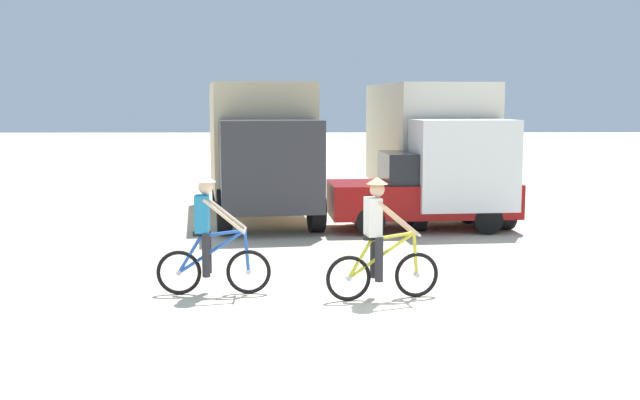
{
  "coord_description": "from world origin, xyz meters",
  "views": [
    {
      "loc": [
        -0.41,
        -10.53,
        2.93
      ],
      "look_at": [
        -0.21,
        3.63,
        1.1
      ],
      "focal_mm": 43.49,
      "sensor_mm": 36.0,
      "label": 1
    }
  ],
  "objects_px": {
    "sedan_parked": "(424,191)",
    "cyclist_cowboy_hat": "(379,243)",
    "box_truck_tan_camper": "(260,142)",
    "cyclist_orange_shirt": "(209,239)",
    "box_truck_cream_rv": "(432,141)"
  },
  "relations": [
    {
      "from": "sedan_parked",
      "to": "cyclist_cowboy_hat",
      "type": "distance_m",
      "value": 6.45
    },
    {
      "from": "cyclist_orange_shirt",
      "to": "sedan_parked",
      "type": "bearing_deg",
      "value": 55.18
    },
    {
      "from": "box_truck_tan_camper",
      "to": "cyclist_orange_shirt",
      "type": "distance_m",
      "value": 8.23
    },
    {
      "from": "box_truck_cream_rv",
      "to": "cyclist_orange_shirt",
      "type": "distance_m",
      "value": 9.8
    },
    {
      "from": "sedan_parked",
      "to": "box_truck_tan_camper",
      "type": "bearing_deg",
      "value": 149.76
    },
    {
      "from": "box_truck_cream_rv",
      "to": "box_truck_tan_camper",
      "type": "bearing_deg",
      "value": -175.13
    },
    {
      "from": "box_truck_cream_rv",
      "to": "sedan_parked",
      "type": "relative_size",
      "value": 1.61
    },
    {
      "from": "box_truck_tan_camper",
      "to": "cyclist_orange_shirt",
      "type": "xyz_separation_m",
      "value": [
        -0.26,
        -8.16,
        -1.03
      ]
    },
    {
      "from": "box_truck_tan_camper",
      "to": "box_truck_cream_rv",
      "type": "relative_size",
      "value": 1.01
    },
    {
      "from": "box_truck_tan_camper",
      "to": "cyclist_cowboy_hat",
      "type": "bearing_deg",
      "value": -75.03
    },
    {
      "from": "box_truck_cream_rv",
      "to": "cyclist_cowboy_hat",
      "type": "distance_m",
      "value": 9.19
    },
    {
      "from": "cyclist_cowboy_hat",
      "to": "cyclist_orange_shirt",
      "type": "bearing_deg",
      "value": 172.43
    },
    {
      "from": "box_truck_tan_camper",
      "to": "sedan_parked",
      "type": "height_order",
      "value": "box_truck_tan_camper"
    },
    {
      "from": "cyclist_cowboy_hat",
      "to": "sedan_parked",
      "type": "bearing_deg",
      "value": 75.84
    },
    {
      "from": "cyclist_orange_shirt",
      "to": "box_truck_cream_rv",
      "type": "bearing_deg",
      "value": 61.2
    }
  ]
}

